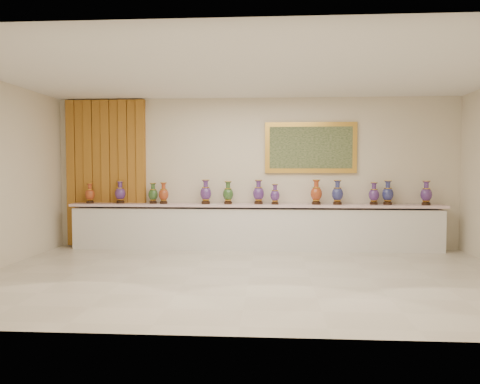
% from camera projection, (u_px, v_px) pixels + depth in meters
% --- Properties ---
extents(ground, '(8.00, 8.00, 0.00)m').
position_uv_depth(ground, '(249.00, 276.00, 6.95)').
color(ground, beige).
rests_on(ground, ground).
extents(room, '(8.00, 8.00, 8.00)m').
position_uv_depth(room, '(138.00, 169.00, 9.46)').
color(room, beige).
rests_on(room, ground).
extents(counter, '(7.28, 0.48, 0.90)m').
position_uv_depth(counter, '(255.00, 227.00, 9.19)').
color(counter, white).
rests_on(counter, ground).
extents(vase_0, '(0.25, 0.25, 0.41)m').
position_uv_depth(vase_0, '(90.00, 194.00, 9.33)').
color(vase_0, black).
rests_on(vase_0, counter).
extents(vase_1, '(0.26, 0.26, 0.45)m').
position_uv_depth(vase_1, '(120.00, 193.00, 9.35)').
color(vase_1, black).
rests_on(vase_1, counter).
extents(vase_2, '(0.20, 0.20, 0.41)m').
position_uv_depth(vase_2, '(153.00, 194.00, 9.29)').
color(vase_2, black).
rests_on(vase_2, counter).
extents(vase_3, '(0.24, 0.24, 0.42)m').
position_uv_depth(vase_3, '(164.00, 194.00, 9.22)').
color(vase_3, black).
rests_on(vase_3, counter).
extents(vase_4, '(0.26, 0.26, 0.48)m').
position_uv_depth(vase_4, '(206.00, 193.00, 9.18)').
color(vase_4, black).
rests_on(vase_4, counter).
extents(vase_5, '(0.25, 0.25, 0.45)m').
position_uv_depth(vase_5, '(228.00, 194.00, 9.16)').
color(vase_5, black).
rests_on(vase_5, counter).
extents(vase_6, '(0.24, 0.24, 0.47)m').
position_uv_depth(vase_6, '(259.00, 193.00, 9.16)').
color(vase_6, black).
rests_on(vase_6, counter).
extents(vase_7, '(0.21, 0.21, 0.39)m').
position_uv_depth(vase_7, '(275.00, 195.00, 9.08)').
color(vase_7, black).
rests_on(vase_7, counter).
extents(vase_8, '(0.27, 0.27, 0.48)m').
position_uv_depth(vase_8, '(316.00, 193.00, 9.04)').
color(vase_8, black).
rests_on(vase_8, counter).
extents(vase_9, '(0.22, 0.22, 0.47)m').
position_uv_depth(vase_9, '(337.00, 194.00, 9.02)').
color(vase_9, black).
rests_on(vase_9, counter).
extents(vase_10, '(0.25, 0.25, 0.43)m').
position_uv_depth(vase_10, '(374.00, 195.00, 9.03)').
color(vase_10, black).
rests_on(vase_10, counter).
extents(vase_11, '(0.22, 0.22, 0.47)m').
position_uv_depth(vase_11, '(388.00, 194.00, 9.00)').
color(vase_11, black).
rests_on(vase_11, counter).
extents(vase_12, '(0.25, 0.25, 0.46)m').
position_uv_depth(vase_12, '(426.00, 194.00, 8.88)').
color(vase_12, black).
rests_on(vase_12, counter).
extents(label_card, '(0.10, 0.06, 0.00)m').
position_uv_depth(label_card, '(214.00, 204.00, 9.08)').
color(label_card, white).
rests_on(label_card, counter).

